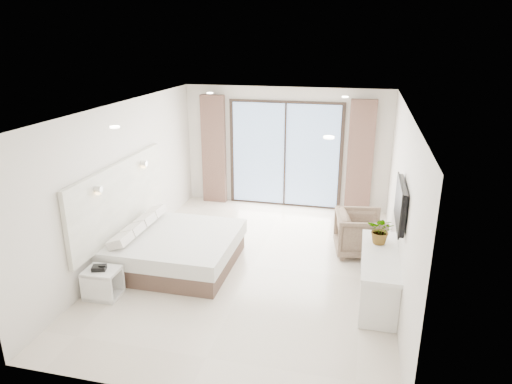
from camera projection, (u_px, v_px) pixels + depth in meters
ground at (253, 266)px, 7.81m from camera, size 6.20×6.20×0.00m
room_shell at (251, 165)px, 8.00m from camera, size 4.62×6.22×2.72m
bed at (175, 249)px, 7.77m from camera, size 2.00×1.90×0.70m
nightstand at (103, 283)px, 6.83m from camera, size 0.50×0.42×0.45m
phone at (99, 268)px, 6.73m from camera, size 0.24×0.21×0.07m
console_desk at (379, 266)px, 6.62m from camera, size 0.52×1.68×0.77m
plant at (381, 233)px, 6.82m from camera, size 0.49×0.52×0.34m
armchair at (360, 231)px, 8.15m from camera, size 0.90×0.94×0.86m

